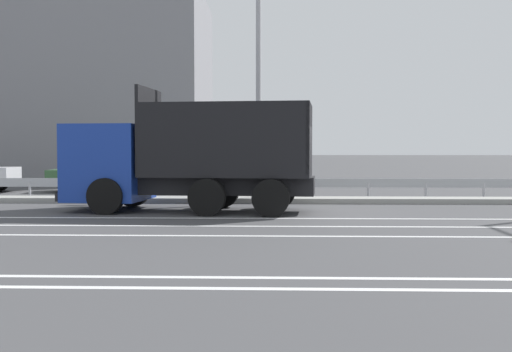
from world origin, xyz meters
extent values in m
plane|color=#424244|center=(0.00, 0.00, 0.00)|extent=(320.00, 320.00, 0.00)
cube|color=silver|center=(-3.80, -1.98, 0.00)|extent=(54.63, 0.16, 0.01)
cube|color=silver|center=(-3.80, -3.61, 0.00)|extent=(54.63, 0.16, 0.01)
cube|color=silver|center=(-3.80, -5.22, 0.00)|extent=(54.63, 0.16, 0.01)
cube|color=silver|center=(-3.80, -9.36, 0.00)|extent=(54.63, 0.16, 0.01)
cube|color=silver|center=(-3.80, -10.04, 0.00)|extent=(54.63, 0.16, 0.01)
cube|color=gray|center=(0.00, 2.75, 0.09)|extent=(30.05, 1.10, 0.18)
cube|color=#9EA0A5|center=(0.00, 3.89, 0.62)|extent=(54.63, 0.04, 0.32)
cylinder|color=#ADADB2|center=(-10.39, 3.89, 0.31)|extent=(0.09, 0.09, 0.62)
cylinder|color=#ADADB2|center=(-8.31, 3.89, 0.31)|extent=(0.09, 0.09, 0.62)
cylinder|color=#ADADB2|center=(-6.23, 3.89, 0.31)|extent=(0.09, 0.09, 0.62)
cylinder|color=#ADADB2|center=(-4.16, 3.89, 0.31)|extent=(0.09, 0.09, 0.62)
cylinder|color=#ADADB2|center=(-2.08, 3.89, 0.31)|extent=(0.09, 0.09, 0.62)
cylinder|color=#ADADB2|center=(0.00, 3.89, 0.31)|extent=(0.09, 0.09, 0.62)
cylinder|color=#ADADB2|center=(2.08, 3.89, 0.31)|extent=(0.09, 0.09, 0.62)
cylinder|color=#ADADB2|center=(4.16, 3.89, 0.31)|extent=(0.09, 0.09, 0.62)
cylinder|color=#ADADB2|center=(6.23, 3.89, 0.31)|extent=(0.09, 0.09, 0.62)
cube|color=#19389E|center=(-6.33, 0.07, 1.45)|extent=(2.40, 2.62, 2.27)
cube|color=black|center=(-7.44, 0.17, 1.85)|extent=(0.23, 2.08, 0.85)
cube|color=black|center=(-7.47, 0.17, 0.47)|extent=(0.32, 2.37, 0.24)
cube|color=black|center=(-2.71, -0.28, 0.79)|extent=(5.20, 1.81, 0.53)
cube|color=black|center=(-2.71, -0.28, 1.11)|extent=(5.09, 2.78, 0.12)
cube|color=black|center=(-2.82, -1.39, 2.17)|extent=(4.88, 0.56, 2.00)
cube|color=black|center=(-2.60, 0.83, 2.17)|extent=(4.88, 0.56, 2.00)
cube|color=black|center=(-5.10, -0.05, 2.42)|extent=(0.32, 2.33, 2.50)
cube|color=black|center=(-0.32, -0.51, 2.17)|extent=(0.32, 2.33, 2.00)
cylinder|color=black|center=(-6.12, -1.15, 0.52)|extent=(1.07, 0.42, 1.04)
cylinder|color=black|center=(-5.90, 1.22, 0.52)|extent=(1.07, 0.42, 1.04)
cylinder|color=black|center=(-3.20, -1.42, 0.52)|extent=(1.07, 0.42, 1.04)
cylinder|color=black|center=(-2.98, 0.94, 0.52)|extent=(1.07, 0.42, 1.04)
cylinder|color=black|center=(-1.43, -1.59, 0.52)|extent=(1.07, 0.42, 1.04)
cylinder|color=black|center=(-1.20, 0.77, 0.52)|extent=(1.07, 0.42, 1.04)
cylinder|color=white|center=(-5.99, 2.75, 0.17)|extent=(0.16, 0.16, 0.34)
cylinder|color=black|center=(-5.99, 2.75, 0.51)|extent=(0.16, 0.16, 0.34)
cylinder|color=white|center=(-5.99, 2.75, 0.85)|extent=(0.16, 0.16, 0.34)
cylinder|color=black|center=(-5.99, 2.75, 1.19)|extent=(0.16, 0.16, 0.34)
cylinder|color=white|center=(-5.99, 2.75, 1.53)|extent=(0.16, 0.16, 0.34)
cylinder|color=#1E4CB2|center=(-5.99, 2.75, 2.07)|extent=(0.73, 0.03, 0.73)
cylinder|color=white|center=(-5.99, 2.75, 2.07)|extent=(0.79, 0.02, 0.79)
cylinder|color=#ADADB2|center=(-1.88, 2.69, 5.13)|extent=(0.18, 0.18, 10.26)
cylinder|color=black|center=(-13.47, 8.18, 0.30)|extent=(0.61, 0.22, 0.60)
cube|color=#335B33|center=(-8.83, 7.90, 0.63)|extent=(4.49, 2.16, 0.66)
cube|color=black|center=(-8.96, 7.89, 1.21)|extent=(1.94, 1.78, 0.49)
cylinder|color=black|center=(-7.53, 8.88, 0.30)|extent=(0.61, 0.23, 0.60)
cylinder|color=black|center=(-7.42, 7.07, 0.30)|extent=(0.61, 0.23, 0.60)
cylinder|color=black|center=(-10.24, 8.73, 0.30)|extent=(0.61, 0.23, 0.60)
cylinder|color=black|center=(-10.14, 6.91, 0.30)|extent=(0.61, 0.23, 0.60)
cube|color=gray|center=(-3.95, 7.44, 0.66)|extent=(4.23, 1.71, 0.71)
cube|color=black|center=(-4.08, 7.44, 1.28)|extent=(1.78, 1.51, 0.55)
cylinder|color=black|center=(-2.64, 8.25, 0.30)|extent=(0.60, 0.20, 0.60)
cylinder|color=black|center=(-2.64, 6.63, 0.30)|extent=(0.60, 0.20, 0.60)
cylinder|color=black|center=(-5.27, 8.25, 0.30)|extent=(0.60, 0.20, 0.60)
cylinder|color=black|center=(-5.27, 6.63, 0.30)|extent=(0.60, 0.20, 0.60)
cube|color=gray|center=(-12.32, 17.88, 5.41)|extent=(13.61, 9.11, 10.82)
camera|label=1|loc=(-1.33, -17.92, 1.86)|focal=42.00mm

